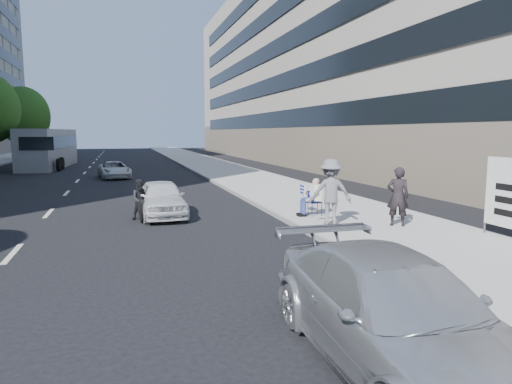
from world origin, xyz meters
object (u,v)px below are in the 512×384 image
object	(u,v)px
white_sedan_near	(162,198)
motorcycle	(141,201)
jogger	(331,192)
seated_protester	(312,195)
bus	(49,149)
pedestrian_woman	(398,196)
parked_sedan	(393,313)
white_sedan_far	(114,170)

from	to	relation	value
white_sedan_near	motorcycle	xyz separation A→B (m)	(-0.74, -0.42, -0.02)
jogger	motorcycle	bearing A→B (deg)	-14.10
seated_protester	bus	size ratio (longest dim) A/B	0.11
pedestrian_woman	motorcycle	distance (m)	8.59
seated_protester	parked_sedan	size ratio (longest dim) A/B	0.26
seated_protester	motorcycle	xyz separation A→B (m)	(-5.68, 1.74, -0.24)
white_sedan_near	jogger	bearing A→B (deg)	-38.55
seated_protester	pedestrian_woman	world-z (taller)	pedestrian_woman
white_sedan_far	motorcycle	xyz separation A→B (m)	(1.09, -15.47, 0.08)
jogger	pedestrian_woman	distance (m)	2.05
parked_sedan	white_sedan_far	distance (m)	27.06
jogger	pedestrian_woman	world-z (taller)	jogger
pedestrian_woman	parked_sedan	world-z (taller)	pedestrian_woman
pedestrian_woman	parked_sedan	xyz separation A→B (m)	(-4.83, -7.20, -0.35)
parked_sedan	white_sedan_near	world-z (taller)	parked_sedan
white_sedan_near	parked_sedan	bearing A→B (deg)	-82.04
parked_sedan	white_sedan_near	xyz separation A→B (m)	(-1.95, 11.74, -0.06)
seated_protester	motorcycle	size ratio (longest dim) A/B	0.64
white_sedan_far	bus	bearing A→B (deg)	108.73
seated_protester	white_sedan_near	xyz separation A→B (m)	(-4.94, 2.16, -0.22)
pedestrian_woman	parked_sedan	distance (m)	8.67
pedestrian_woman	white_sedan_near	distance (m)	8.17
jogger	parked_sedan	distance (m)	8.57
jogger	bus	xyz separation A→B (m)	(-12.25, 30.12, 0.46)
white_sedan_far	motorcycle	size ratio (longest dim) A/B	1.95
white_sedan_far	bus	world-z (taller)	bus
seated_protester	white_sedan_far	xyz separation A→B (m)	(-6.77, 17.21, -0.32)
white_sedan_far	white_sedan_near	bearing A→B (deg)	-90.19
pedestrian_woman	bus	xyz separation A→B (m)	(-14.12, 30.95, 0.57)
motorcycle	seated_protester	bearing A→B (deg)	-21.17
motorcycle	bus	distance (m)	27.65
motorcycle	jogger	bearing A→B (deg)	-34.34
pedestrian_woman	white_sedan_near	xyz separation A→B (m)	(-6.78, 4.55, -0.41)
seated_protester	parked_sedan	distance (m)	10.04
pedestrian_woman	motorcycle	bearing A→B (deg)	1.91
jogger	parked_sedan	bearing A→B (deg)	85.88
pedestrian_woman	jogger	bearing A→B (deg)	6.63
pedestrian_woman	parked_sedan	bearing A→B (deg)	86.80
parked_sedan	white_sedan_far	world-z (taller)	parked_sedan
seated_protester	parked_sedan	bearing A→B (deg)	-107.35
jogger	motorcycle	world-z (taller)	jogger
jogger	white_sedan_near	xyz separation A→B (m)	(-4.91, 3.71, -0.52)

